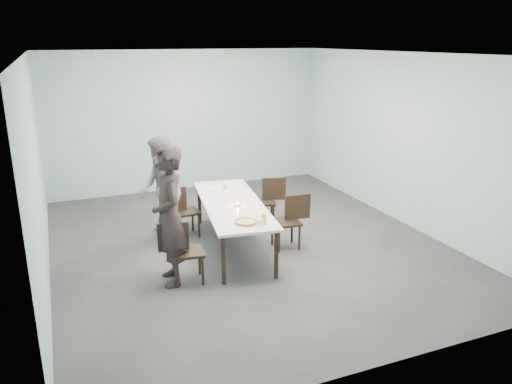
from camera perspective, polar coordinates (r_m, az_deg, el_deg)
name	(u,v)px	position (r m, az deg, el deg)	size (l,w,h in m)	color
ground	(247,243)	(8.21, -1.09, -5.90)	(7.00, 7.00, 0.00)	#333335
room_shell	(246,120)	(7.65, -1.18, 8.20)	(6.02, 7.02, 3.01)	#9FC4C9
table	(233,206)	(7.85, -2.70, -1.61)	(1.28, 2.71, 0.75)	white
chair_near_left	(182,248)	(6.87, -8.46, -6.32)	(0.64, 0.48, 0.87)	black
chair_far_left	(181,208)	(8.41, -8.58, -1.87)	(0.62, 0.44, 0.87)	black
chair_near_right	(291,217)	(7.92, 3.99, -2.92)	(0.63, 0.46, 0.87)	black
chair_far_right	(268,198)	(8.86, 1.35, -0.69)	(0.65, 0.53, 0.87)	black
diner_near	(169,216)	(6.73, -9.87, -2.76)	(0.69, 0.46, 1.91)	black
diner_far	(161,190)	(8.20, -10.76, 0.27)	(0.85, 0.66, 1.75)	slate
pizza	(246,222)	(6.94, -1.14, -3.47)	(0.34, 0.34, 0.04)	white
side_plate	(249,214)	(7.30, -0.85, -2.54)	(0.18, 0.18, 0.01)	white
beer_glass	(264,219)	(6.90, 0.88, -3.11)	(0.08, 0.08, 0.15)	gold
water_tumbler	(261,223)	(6.86, 0.53, -3.51)	(0.08, 0.08, 0.09)	silver
tealight	(238,205)	(7.67, -2.11, -1.45)	(0.06, 0.06, 0.05)	silver
amber_tumbler	(225,186)	(8.56, -3.56, 0.66)	(0.07, 0.07, 0.08)	gold
menu	(213,188)	(8.58, -4.89, 0.42)	(0.30, 0.22, 0.01)	silver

